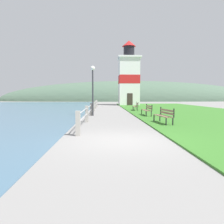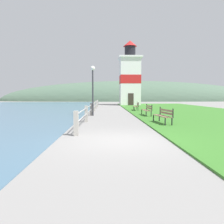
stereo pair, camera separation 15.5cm
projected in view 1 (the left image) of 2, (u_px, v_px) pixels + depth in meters
ground_plane at (122, 141)px, 7.82m from camera, size 160.00×160.00×0.00m
grass_verge at (188, 111)px, 21.91m from camera, size 12.00×41.59×0.06m
seawall_railing at (93, 107)px, 19.95m from camera, size 0.18×22.75×1.00m
park_bench_near at (164, 115)px, 12.31m from camera, size 0.69×1.94×0.94m
park_bench_midway at (147, 109)px, 17.15m from camera, size 0.51×1.94×0.94m
park_bench_far at (136, 106)px, 23.25m from camera, size 0.62×1.99×0.94m
lighthouse at (129, 78)px, 36.82m from camera, size 3.81×3.81×10.78m
lamp_post at (93, 81)px, 17.33m from camera, size 0.36×0.36×3.96m
distant_hillside at (133, 101)px, 65.63m from camera, size 80.00×16.00×12.00m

